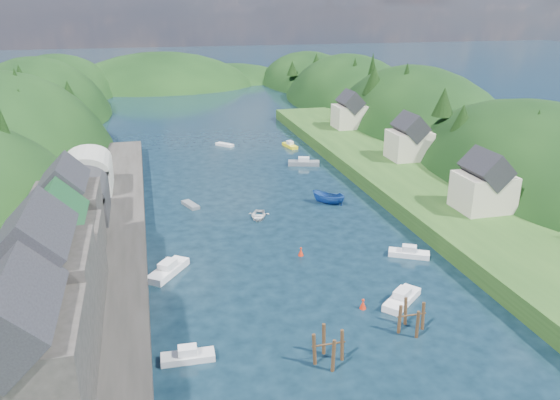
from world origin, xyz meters
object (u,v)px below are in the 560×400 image
object	(u,v)px
piling_cluster_near	(328,350)
channel_buoy_far	(301,252)
piling_cluster_far	(411,320)
channel_buoy_near	(363,304)

from	to	relation	value
piling_cluster_near	channel_buoy_far	size ratio (longest dim) A/B	3.29
piling_cluster_near	piling_cluster_far	size ratio (longest dim) A/B	1.06
channel_buoy_near	piling_cluster_near	bearing A→B (deg)	-130.07
piling_cluster_far	channel_buoy_far	size ratio (longest dim) A/B	3.11
piling_cluster_far	channel_buoy_near	bearing A→B (deg)	120.89
piling_cluster_far	channel_buoy_near	xyz separation A→B (m)	(-2.86, 4.78, -0.66)
piling_cluster_near	channel_buoy_far	distance (m)	21.05
piling_cluster_far	channel_buoy_near	distance (m)	5.61
channel_buoy_near	channel_buoy_far	bearing A→B (deg)	101.39
piling_cluster_near	channel_buoy_far	xyz separation A→B (m)	(3.57, 20.73, -0.76)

